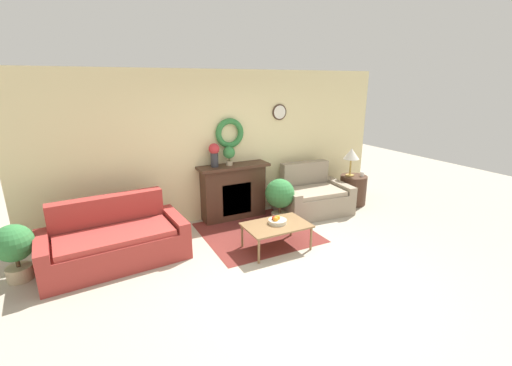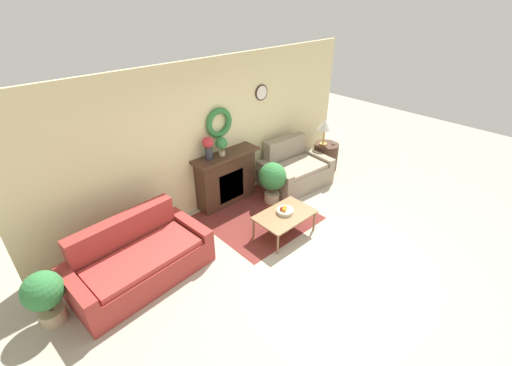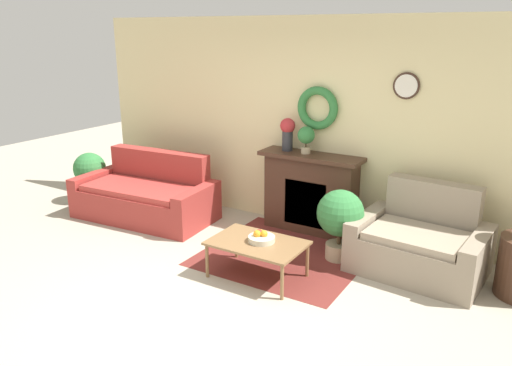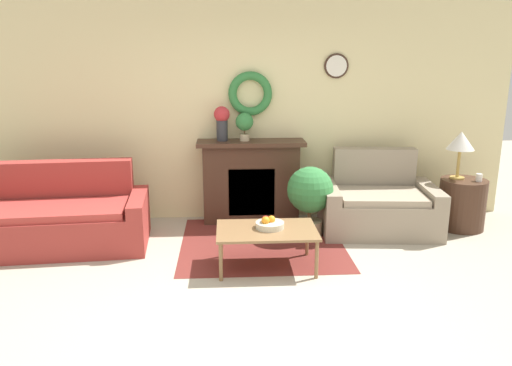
{
  "view_description": "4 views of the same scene",
  "coord_description": "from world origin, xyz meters",
  "views": [
    {
      "loc": [
        -2.29,
        -3.29,
        2.5
      ],
      "look_at": [
        0.18,
        1.54,
        0.88
      ],
      "focal_mm": 24.0,
      "sensor_mm": 36.0,
      "label": 1
    },
    {
      "loc": [
        -3.33,
        -2.24,
        3.7
      ],
      "look_at": [
        -0.02,
        1.35,
        0.87
      ],
      "focal_mm": 24.0,
      "sensor_mm": 36.0,
      "label": 2
    },
    {
      "loc": [
        2.66,
        -3.26,
        2.53
      ],
      "look_at": [
        -0.14,
        1.34,
        0.87
      ],
      "focal_mm": 35.0,
      "sensor_mm": 36.0,
      "label": 3
    },
    {
      "loc": [
        -0.2,
        -3.75,
        2.06
      ],
      "look_at": [
        0.1,
        1.21,
        0.78
      ],
      "focal_mm": 35.0,
      "sensor_mm": 36.0,
      "label": 4
    }
  ],
  "objects": [
    {
      "name": "ground_plane",
      "position": [
        0.0,
        0.0,
        0.0
      ],
      "size": [
        16.0,
        16.0,
        0.0
      ],
      "primitive_type": "plane",
      "color": "#ADA38E"
    },
    {
      "name": "floor_rug",
      "position": [
        0.18,
        1.5,
        0.0
      ],
      "size": [
        1.8,
        1.74,
        0.01
      ],
      "color": "maroon",
      "rests_on": "ground_plane"
    },
    {
      "name": "wall_back",
      "position": [
        0.0,
        2.51,
        1.36
      ],
      "size": [
        6.8,
        0.17,
        2.7
      ],
      "color": "beige",
      "rests_on": "ground_plane"
    },
    {
      "name": "fireplace",
      "position": [
        0.1,
        2.31,
        0.52
      ],
      "size": [
        1.32,
        0.41,
        1.03
      ],
      "color": "#42281C",
      "rests_on": "ground_plane"
    },
    {
      "name": "couch_left",
      "position": [
        -2.07,
        1.58,
        0.31
      ],
      "size": [
        1.99,
        1.1,
        0.89
      ],
      "rotation": [
        0.0,
        0.0,
        0.08
      ],
      "color": "#9E332D",
      "rests_on": "ground_plane"
    },
    {
      "name": "loveseat_right",
      "position": [
        1.61,
        1.9,
        0.31
      ],
      "size": [
        1.42,
        1.06,
        0.94
      ],
      "rotation": [
        0.0,
        0.0,
        -0.08
      ],
      "color": "gray",
      "rests_on": "ground_plane"
    },
    {
      "name": "coffee_table",
      "position": [
        0.18,
        0.85,
        0.37
      ],
      "size": [
        0.98,
        0.64,
        0.4
      ],
      "color": "olive",
      "rests_on": "ground_plane"
    },
    {
      "name": "fruit_bowl",
      "position": [
        0.21,
        0.89,
        0.45
      ],
      "size": [
        0.28,
        0.28,
        0.12
      ],
      "color": "beige",
      "rests_on": "coffee_table"
    },
    {
      "name": "side_table_by_loveseat",
      "position": [
        2.64,
        1.87,
        0.3
      ],
      "size": [
        0.55,
        0.55,
        0.61
      ],
      "color": "#42281C",
      "rests_on": "ground_plane"
    },
    {
      "name": "table_lamp",
      "position": [
        2.57,
        1.93,
        1.06
      ],
      "size": [
        0.32,
        0.32,
        0.57
      ],
      "color": "#B28E42",
      "rests_on": "side_table_by_loveseat"
    },
    {
      "name": "mug",
      "position": [
        2.76,
        1.78,
        0.65
      ],
      "size": [
        0.07,
        0.07,
        0.09
      ],
      "color": "silver",
      "rests_on": "side_table_by_loveseat"
    },
    {
      "name": "vase_on_mantel_left",
      "position": [
        -0.25,
        2.31,
        1.28
      ],
      "size": [
        0.19,
        0.19,
        0.42
      ],
      "color": "#2D2D33",
      "rests_on": "fireplace"
    },
    {
      "name": "potted_plant_on_mantel",
      "position": [
        0.02,
        2.29,
        1.25
      ],
      "size": [
        0.22,
        0.22,
        0.34
      ],
      "color": "tan",
      "rests_on": "fireplace"
    },
    {
      "name": "potted_plant_floor_by_couch",
      "position": [
        -3.25,
        1.63,
        0.46
      ],
      "size": [
        0.48,
        0.48,
        0.76
      ],
      "color": "tan",
      "rests_on": "ground_plane"
    },
    {
      "name": "potted_plant_floor_by_loveseat",
      "position": [
        0.75,
        1.71,
        0.51
      ],
      "size": [
        0.53,
        0.53,
        0.82
      ],
      "color": "tan",
      "rests_on": "ground_plane"
    }
  ]
}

